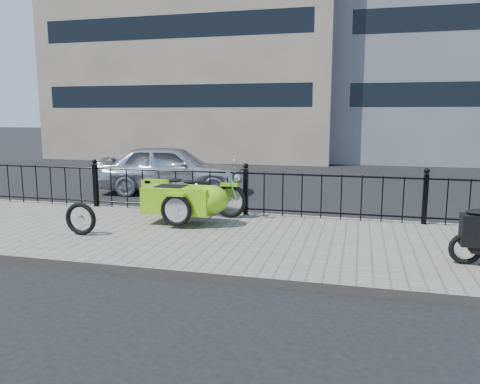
# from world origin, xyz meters

# --- Properties ---
(ground) EXTENTS (120.00, 120.00, 0.00)m
(ground) POSITION_xyz_m (0.00, 0.00, 0.00)
(ground) COLOR black
(ground) RESTS_ON ground
(sidewalk) EXTENTS (30.00, 3.80, 0.12)m
(sidewalk) POSITION_xyz_m (0.00, -0.50, 0.06)
(sidewalk) COLOR #6C665B
(sidewalk) RESTS_ON ground
(curb) EXTENTS (30.00, 0.10, 0.12)m
(curb) POSITION_xyz_m (0.00, 1.44, 0.06)
(curb) COLOR gray
(curb) RESTS_ON ground
(iron_fence) EXTENTS (14.11, 0.11, 1.08)m
(iron_fence) POSITION_xyz_m (0.00, 1.30, 0.59)
(iron_fence) COLOR black
(iron_fence) RESTS_ON sidewalk
(building_tan) EXTENTS (14.00, 8.01, 12.00)m
(building_tan) POSITION_xyz_m (-6.00, 15.99, 6.00)
(building_tan) COLOR tan
(building_tan) RESTS_ON ground
(motorcycle_sidecar) EXTENTS (2.28, 1.48, 0.98)m
(motorcycle_sidecar) POSITION_xyz_m (-0.86, 0.30, 0.59)
(motorcycle_sidecar) COLOR black
(motorcycle_sidecar) RESTS_ON sidewalk
(spare_tire) EXTENTS (0.58, 0.10, 0.57)m
(spare_tire) POSITION_xyz_m (-2.36, -1.06, 0.41)
(spare_tire) COLOR black
(spare_tire) RESTS_ON sidewalk
(sedan_car) EXTENTS (4.23, 2.31, 1.36)m
(sedan_car) POSITION_xyz_m (-2.85, 4.11, 0.68)
(sedan_car) COLOR silver
(sedan_car) RESTS_ON ground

